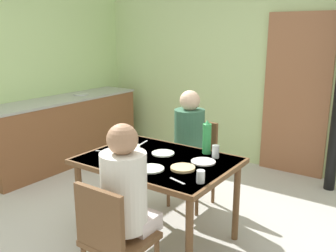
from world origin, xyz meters
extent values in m
plane|color=#BCB8B1|center=(0.00, 0.00, 0.00)|extent=(6.23, 6.23, 0.00)
cube|color=#BCD493|center=(0.00, 2.40, 1.25)|extent=(4.75, 0.10, 2.51)
cube|color=#B9D98E|center=(-2.27, 0.60, 1.25)|extent=(0.10, 3.60, 2.51)
cube|color=#955E3E|center=(0.77, 2.32, 1.00)|extent=(0.80, 0.05, 2.00)
cube|color=brown|center=(-1.94, 0.93, 0.43)|extent=(0.60, 2.27, 0.87)
cube|color=#9E9E99|center=(-1.94, 0.93, 0.89)|extent=(0.61, 2.31, 0.03)
cylinder|color=#B7B7BC|center=(-1.94, 1.27, 0.91)|extent=(0.21, 0.21, 0.01)
cube|color=brown|center=(0.31, 0.06, 0.72)|extent=(1.24, 0.91, 0.04)
cube|color=pink|center=(0.31, 0.06, 0.74)|extent=(1.19, 0.87, 0.00)
cylinder|color=brown|center=(-0.24, -0.32, 0.35)|extent=(0.06, 0.06, 0.70)
cylinder|color=brown|center=(0.86, -0.32, 0.35)|extent=(0.06, 0.06, 0.70)
cylinder|color=brown|center=(-0.24, 0.44, 0.35)|extent=(0.06, 0.06, 0.70)
cylinder|color=brown|center=(0.86, 0.44, 0.35)|extent=(0.06, 0.06, 0.70)
cube|color=brown|center=(0.55, -0.67, 0.45)|extent=(0.40, 0.40, 0.04)
cube|color=brown|center=(0.55, -0.85, 0.66)|extent=(0.38, 0.04, 0.42)
cylinder|color=brown|center=(0.38, -0.50, 0.21)|extent=(0.04, 0.04, 0.41)
cube|color=brown|center=(0.20, 0.79, 0.45)|extent=(0.40, 0.40, 0.04)
cube|color=brown|center=(0.20, 0.97, 0.66)|extent=(0.38, 0.04, 0.42)
cylinder|color=brown|center=(0.37, 0.62, 0.21)|extent=(0.04, 0.04, 0.41)
cylinder|color=brown|center=(0.03, 0.62, 0.21)|extent=(0.04, 0.04, 0.41)
cylinder|color=brown|center=(0.37, 0.96, 0.21)|extent=(0.04, 0.04, 0.41)
cylinder|color=brown|center=(0.03, 0.96, 0.21)|extent=(0.04, 0.04, 0.41)
cube|color=silver|center=(0.55, -0.51, 0.51)|extent=(0.30, 0.22, 0.12)
cylinder|color=silver|center=(0.55, -0.62, 0.77)|extent=(0.30, 0.30, 0.52)
sphere|color=#A87A5B|center=(0.55, -0.62, 1.12)|extent=(0.20, 0.20, 0.20)
cube|color=#345F4C|center=(0.20, 0.63, 0.51)|extent=(0.30, 0.22, 0.12)
cylinder|color=#38664C|center=(0.20, 0.74, 0.77)|extent=(0.30, 0.30, 0.52)
sphere|color=beige|center=(0.20, 0.74, 1.12)|extent=(0.20, 0.20, 0.20)
cylinder|color=green|center=(0.57, 0.42, 0.88)|extent=(0.08, 0.08, 0.26)
cone|color=#389A55|center=(0.57, 0.42, 1.02)|extent=(0.05, 0.05, 0.04)
cylinder|color=silver|center=(0.00, 0.08, 0.77)|extent=(0.17, 0.17, 0.05)
cylinder|color=white|center=(0.66, 0.20, 0.75)|extent=(0.20, 0.20, 0.01)
cylinder|color=white|center=(0.41, -0.16, 0.75)|extent=(0.20, 0.20, 0.01)
cylinder|color=white|center=(0.27, 0.19, 0.75)|extent=(0.19, 0.19, 0.01)
cylinder|color=silver|center=(0.85, -0.17, 0.79)|extent=(0.06, 0.06, 0.09)
cylinder|color=silver|center=(0.69, 0.36, 0.80)|extent=(0.06, 0.06, 0.11)
cylinder|color=#DBB77A|center=(0.61, -0.02, 0.75)|extent=(0.19, 0.19, 0.02)
cube|color=silver|center=(-0.19, -0.07, 0.75)|extent=(0.15, 0.05, 0.00)
cube|color=silver|center=(0.70, -0.24, 0.75)|extent=(0.15, 0.06, 0.00)
cube|color=silver|center=(-0.07, 0.35, 0.75)|extent=(0.05, 0.15, 0.00)
camera|label=1|loc=(2.02, -2.25, 1.77)|focal=39.14mm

